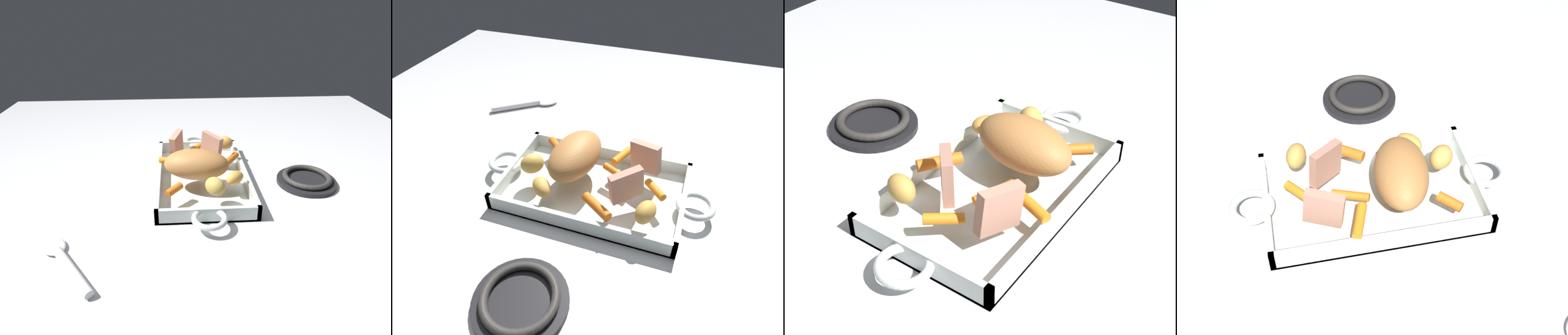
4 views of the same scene
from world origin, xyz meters
TOP-DOWN VIEW (x-y plane):
  - ground_plane at (0.00, 0.00)m, footprint 1.61×1.61m
  - roasting_dish at (0.00, 0.00)m, footprint 0.49×0.23m
  - pork_roast at (-0.05, 0.02)m, footprint 0.11×0.17m
  - roast_slice_outer at (0.07, -0.03)m, footprint 0.07×0.06m
  - roast_slice_thin at (0.09, 0.06)m, footprint 0.07×0.04m
  - baby_carrot_northeast at (-0.12, 0.07)m, footprint 0.04×0.04m
  - baby_carrot_long at (0.04, 0.02)m, footprint 0.07×0.04m
  - baby_carrot_southwest at (0.04, 0.08)m, footprint 0.04×0.07m
  - baby_carrot_northwest at (0.03, -0.08)m, footprint 0.07×0.05m
  - baby_carrot_southeast at (0.13, -0.00)m, footprint 0.05×0.05m
  - potato_near_roast at (-0.13, -0.02)m, footprint 0.06×0.06m
  - potato_whole at (-0.08, -0.07)m, footprint 0.06×0.06m
  - potato_golden_large at (0.12, -0.08)m, footprint 0.05×0.06m
  - stove_burner_rear at (-0.03, -0.28)m, footprint 0.15×0.15m

SIDE VIEW (x-z plane):
  - ground_plane at x=0.00m, z-range 0.00..0.00m
  - roasting_dish at x=0.00m, z-range -0.01..0.03m
  - stove_burner_rear at x=-0.03m, z-range 0.00..0.02m
  - baby_carrot_long at x=0.04m, z-range 0.03..0.05m
  - baby_carrot_southeast at x=0.13m, z-range 0.03..0.06m
  - baby_carrot_southwest at x=0.04m, z-range 0.04..0.06m
  - baby_carrot_northeast at x=-0.12m, z-range 0.04..0.06m
  - baby_carrot_northwest at x=0.03m, z-range 0.04..0.06m
  - potato_whole at x=-0.08m, z-range 0.04..0.07m
  - potato_golden_large at x=0.12m, z-range 0.04..0.08m
  - potato_near_roast at x=-0.13m, z-range 0.04..0.08m
  - roast_slice_thin at x=0.09m, z-range 0.03..0.10m
  - roast_slice_outer at x=0.07m, z-range 0.03..0.11m
  - pork_roast at x=-0.05m, z-range 0.04..0.11m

